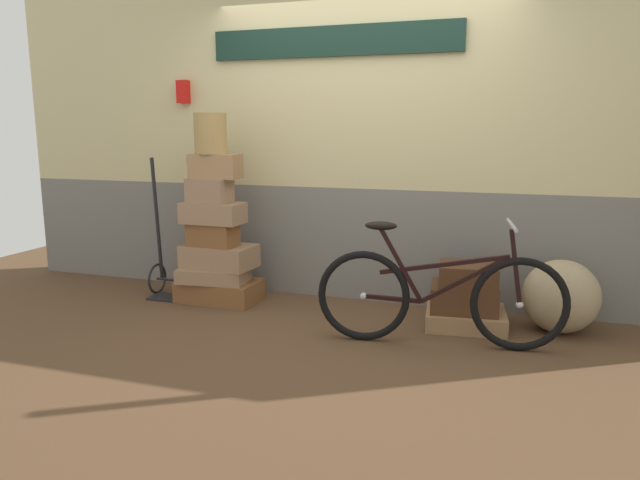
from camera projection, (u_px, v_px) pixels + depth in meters
name	position (u px, v px, depth m)	size (l,w,h in m)	color
ground	(333.00, 330.00, 4.47)	(8.72, 5.20, 0.06)	#513823
station_building	(364.00, 143.00, 5.00)	(6.72, 0.74, 2.69)	slate
suitcase_0	(220.00, 290.00, 5.10)	(0.68, 0.41, 0.18)	brown
suitcase_1	(214.00, 275.00, 5.03)	(0.57, 0.34, 0.12)	#937051
suitcase_2	(219.00, 256.00, 5.04)	(0.60, 0.37, 0.19)	#937051
suitcase_3	(213.00, 235.00, 4.96)	(0.40, 0.23, 0.19)	brown
suitcase_4	(213.00, 213.00, 4.93)	(0.51, 0.29, 0.17)	#937051
suitcase_5	(210.00, 191.00, 4.90)	(0.35, 0.22, 0.20)	#937051
suitcase_6	(216.00, 166.00, 4.88)	(0.40, 0.23, 0.20)	#9E754C
suitcase_7	(465.00, 318.00, 4.46)	(0.58, 0.49, 0.13)	#9E754C
suitcase_8	(464.00, 298.00, 4.42)	(0.49, 0.39, 0.19)	#4C2D19
suitcase_9	(468.00, 275.00, 4.36)	(0.42, 0.34, 0.17)	#4C2D19
wicker_basket	(210.00, 133.00, 4.83)	(0.27, 0.27, 0.33)	#A8844C
luggage_trolley	(176.00, 265.00, 5.21)	(0.44, 0.36, 1.22)	black
burlap_sack	(561.00, 296.00, 4.29)	(0.54, 0.46, 0.54)	#9E8966
bicycle	(439.00, 297.00, 4.01)	(1.68, 0.46, 0.87)	black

